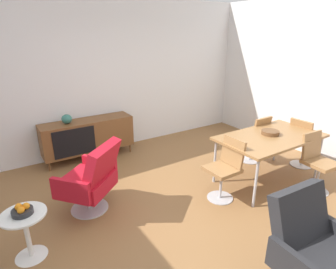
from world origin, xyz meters
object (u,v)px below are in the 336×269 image
object	(u,v)px
dining_table	(270,138)
dining_chair_front_right	(317,160)
sideboard	(88,135)
dining_chair_back_right	(255,137)
vase_cobalt	(67,119)
wooden_bowl_on_table	(270,132)
armchair_black_shell	(313,248)
lounge_chair_red	(91,178)
dining_chair_near_window	(225,167)
dining_chair_far_end	(303,141)
side_table_round	(26,230)
fruit_bowl	(22,210)

from	to	relation	value
dining_table	dining_chair_front_right	bearing A→B (deg)	-57.64
sideboard	dining_chair_back_right	distance (m)	2.97
vase_cobalt	wooden_bowl_on_table	bearing A→B (deg)	-43.30
dining_table	armchair_black_shell	bearing A→B (deg)	-131.23
dining_chair_front_right	wooden_bowl_on_table	bearing A→B (deg)	117.25
vase_cobalt	dining_table	world-z (taller)	vase_cobalt
vase_cobalt	dining_table	size ratio (longest dim) A/B	0.11
lounge_chair_red	armchair_black_shell	world-z (taller)	same
dining_chair_near_window	lounge_chair_red	bearing A→B (deg)	156.86
dining_chair_front_right	armchair_black_shell	size ratio (longest dim) A/B	0.90
armchair_black_shell	dining_chair_front_right	bearing A→B (deg)	29.57
vase_cobalt	dining_chair_near_window	distance (m)	2.77
dining_chair_front_right	lounge_chair_red	world-z (taller)	lounge_chair_red
wooden_bowl_on_table	dining_chair_back_right	xyz separation A→B (m)	(0.31, 0.51, -0.30)
dining_chair_far_end	vase_cobalt	bearing A→B (deg)	144.54
dining_chair_near_window	wooden_bowl_on_table	bearing A→B (deg)	2.81
sideboard	dining_chair_far_end	world-z (taller)	dining_chair_far_end
dining_chair_far_end	wooden_bowl_on_table	bearing A→B (deg)	176.78
armchair_black_shell	dining_chair_near_window	bearing A→B (deg)	73.92
sideboard	dining_chair_near_window	bearing A→B (deg)	-63.56
dining_chair_near_window	side_table_round	size ratio (longest dim) A/B	1.65
dining_table	side_table_round	xyz separation A→B (m)	(-3.34, 0.27, -0.38)
wooden_bowl_on_table	side_table_round	distance (m)	3.42
dining_chair_back_right	dining_chair_near_window	size ratio (longest dim) A/B	1.00
dining_chair_near_window	lounge_chair_red	size ratio (longest dim) A/B	0.90
vase_cobalt	dining_chair_front_right	xyz separation A→B (m)	(2.72, -2.88, -0.33)
side_table_round	armchair_black_shell	bearing A→B (deg)	-41.46
dining_chair_far_end	lounge_chair_red	size ratio (longest dim) A/B	0.90
fruit_bowl	dining_table	bearing A→B (deg)	-4.61
dining_chair_far_end	side_table_round	bearing A→B (deg)	176.34
dining_table	fruit_bowl	size ratio (longest dim) A/B	8.00
wooden_bowl_on_table	lounge_chair_red	bearing A→B (deg)	165.74
wooden_bowl_on_table	fruit_bowl	xyz separation A→B (m)	(-3.38, 0.22, -0.21)
sideboard	lounge_chair_red	size ratio (longest dim) A/B	1.69
dining_chair_back_right	dining_chair_near_window	xyz separation A→B (m)	(-1.24, -0.56, 0.00)
dining_chair_back_right	lounge_chair_red	xyz separation A→B (m)	(-2.87, 0.14, -0.00)
vase_cobalt	wooden_bowl_on_table	size ratio (longest dim) A/B	0.66
lounge_chair_red	dining_chair_front_right	bearing A→B (deg)	-23.61
dining_chair_far_end	side_table_round	size ratio (longest dim) A/B	1.65
sideboard	wooden_bowl_on_table	world-z (taller)	wooden_bowl_on_table
dining_chair_far_end	armchair_black_shell	distance (m)	2.68
dining_chair_near_window	lounge_chair_red	world-z (taller)	lounge_chair_red
dining_chair_front_right	fruit_bowl	world-z (taller)	dining_chair_front_right
dining_table	dining_chair_far_end	bearing A→B (deg)	-0.11
sideboard	dining_table	bearing A→B (deg)	-48.62
dining_table	dining_chair_front_right	xyz separation A→B (m)	(0.35, -0.56, -0.23)
sideboard	vase_cobalt	bearing A→B (deg)	179.67
dining_chair_front_right	lounge_chair_red	bearing A→B (deg)	156.39
sideboard	fruit_bowl	bearing A→B (deg)	-122.38
dining_chair_front_right	lounge_chair_red	distance (m)	3.14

